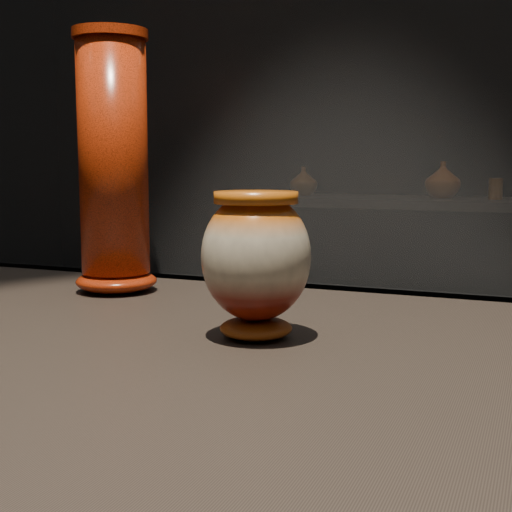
{
  "coord_description": "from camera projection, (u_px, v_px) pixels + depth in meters",
  "views": [
    {
      "loc": [
        0.4,
        -0.7,
        1.11
      ],
      "look_at": [
        0.08,
        0.06,
        1.0
      ],
      "focal_mm": 50.0,
      "sensor_mm": 36.0,
      "label": 1
    }
  ],
  "objects": [
    {
      "name": "back_vase_mid",
      "position": [
        443.0,
        180.0,
        3.97
      ],
      "size": [
        0.21,
        0.21,
        0.2
      ],
      "primitive_type": "imported",
      "rotation": [
        0.0,
        0.0,
        3.2
      ],
      "color": "maroon",
      "rests_on": "back_shelf"
    },
    {
      "name": "back_vase_left",
      "position": [
        304.0,
        181.0,
        4.26
      ],
      "size": [
        0.2,
        0.2,
        0.17
      ],
      "primitive_type": "imported",
      "rotation": [
        0.0,
        0.0,
        6.06
      ],
      "color": "brown",
      "rests_on": "back_shelf"
    },
    {
      "name": "tall_vase",
      "position": [
        114.0,
        168.0,
        1.12
      ],
      "size": [
        0.16,
        0.16,
        0.41
      ],
      "rotation": [
        0.0,
        0.0,
        0.31
      ],
      "color": "red",
      "rests_on": "display_plinth"
    },
    {
      "name": "main_vase",
      "position": [
        256.0,
        259.0,
        0.84
      ],
      "size": [
        0.13,
        0.13,
        0.17
      ],
      "rotation": [
        0.0,
        0.0,
        -0.01
      ],
      "color": "maroon",
      "rests_on": "display_plinth"
    },
    {
      "name": "back_shelf",
      "position": [
        402.0,
        243.0,
        4.09
      ],
      "size": [
        2.0,
        0.6,
        0.9
      ],
      "color": "black",
      "rests_on": "ground"
    },
    {
      "name": "back_vase_right",
      "position": [
        496.0,
        189.0,
        3.84
      ],
      "size": [
        0.07,
        0.07,
        0.11
      ],
      "primitive_type": "cylinder",
      "color": "brown",
      "rests_on": "back_shelf"
    }
  ]
}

